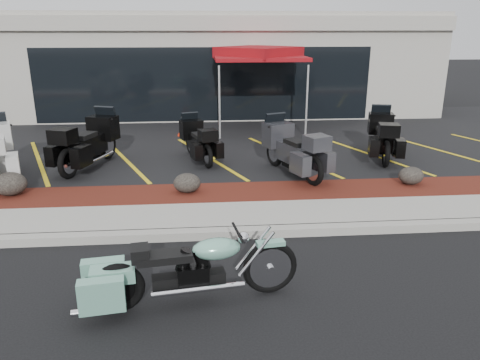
{
  "coord_description": "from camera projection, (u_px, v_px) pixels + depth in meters",
  "views": [
    {
      "loc": [
        -0.18,
        -6.5,
        3.48
      ],
      "look_at": [
        0.47,
        1.2,
        0.94
      ],
      "focal_mm": 35.0,
      "sensor_mm": 36.0,
      "label": 1
    }
  ],
  "objects": [
    {
      "name": "ground",
      "position": [
        216.0,
        262.0,
        7.26
      ],
      "size": [
        90.0,
        90.0,
        0.0
      ],
      "primitive_type": "plane",
      "color": "black",
      "rests_on": "ground"
    },
    {
      "name": "curb",
      "position": [
        214.0,
        233.0,
        8.09
      ],
      "size": [
        24.0,
        0.25,
        0.15
      ],
      "primitive_type": "cube",
      "color": "gray",
      "rests_on": "ground"
    },
    {
      "name": "sidewalk",
      "position": [
        213.0,
        218.0,
        8.75
      ],
      "size": [
        24.0,
        1.2,
        0.15
      ],
      "primitive_type": "cube",
      "color": "gray",
      "rests_on": "ground"
    },
    {
      "name": "mulch_bed",
      "position": [
        211.0,
        196.0,
        9.88
      ],
      "size": [
        24.0,
        1.2,
        0.16
      ],
      "primitive_type": "cube",
      "color": "#3B110D",
      "rests_on": "ground"
    },
    {
      "name": "upper_lot",
      "position": [
        207.0,
        138.0,
        15.0
      ],
      "size": [
        26.0,
        9.6,
        0.15
      ],
      "primitive_type": "cube",
      "color": "black",
      "rests_on": "ground"
    },
    {
      "name": "dealership_building",
      "position": [
        203.0,
        62.0,
        20.33
      ],
      "size": [
        18.0,
        8.16,
        4.0
      ],
      "color": "#9F9C90",
      "rests_on": "ground"
    },
    {
      "name": "boulder_left",
      "position": [
        10.0,
        184.0,
        9.61
      ],
      "size": [
        0.69,
        0.57,
        0.49
      ],
      "primitive_type": "ellipsoid",
      "color": "black",
      "rests_on": "mulch_bed"
    },
    {
      "name": "boulder_mid",
      "position": [
        187.0,
        183.0,
        9.8
      ],
      "size": [
        0.57,
        0.48,
        0.4
      ],
      "primitive_type": "ellipsoid",
      "color": "black",
      "rests_on": "mulch_bed"
    },
    {
      "name": "boulder_right",
      "position": [
        411.0,
        176.0,
        10.3
      ],
      "size": [
        0.55,
        0.46,
        0.39
      ],
      "primitive_type": "ellipsoid",
      "color": "black",
      "rests_on": "mulch_bed"
    },
    {
      "name": "hero_cruiser",
      "position": [
        270.0,
        260.0,
        6.27
      ],
      "size": [
        2.91,
        1.1,
        1.0
      ],
      "primitive_type": null,
      "rotation": [
        0.0,
        0.0,
        0.14
      ],
      "color": "#6FAD96",
      "rests_on": "ground"
    },
    {
      "name": "touring_black_front",
      "position": [
        107.0,
        133.0,
        12.16
      ],
      "size": [
        1.68,
        2.57,
        1.4
      ],
      "primitive_type": null,
      "rotation": [
        0.0,
        0.0,
        1.23
      ],
      "color": "black",
      "rests_on": "upper_lot"
    },
    {
      "name": "touring_black_mid",
      "position": [
        190.0,
        133.0,
        12.67
      ],
      "size": [
        1.33,
        2.13,
        1.16
      ],
      "primitive_type": null,
      "rotation": [
        0.0,
        0.0,
        1.88
      ],
      "color": "black",
      "rests_on": "upper_lot"
    },
    {
      "name": "touring_grey",
      "position": [
        275.0,
        140.0,
        11.53
      ],
      "size": [
        1.66,
        2.47,
        1.34
      ],
      "primitive_type": null,
      "rotation": [
        0.0,
        0.0,
        1.94
      ],
      "color": "#2E2F33",
      "rests_on": "upper_lot"
    },
    {
      "name": "touring_black_rear",
      "position": [
        379.0,
        128.0,
        12.97
      ],
      "size": [
        1.39,
        2.39,
        1.31
      ],
      "primitive_type": null,
      "rotation": [
        0.0,
        0.0,
        1.32
      ],
      "color": "black",
      "rests_on": "upper_lot"
    },
    {
      "name": "traffic_cone",
      "position": [
        183.0,
        129.0,
        15.0
      ],
      "size": [
        0.37,
        0.37,
        0.4
      ],
      "primitive_type": "cone",
      "rotation": [
        0.0,
        0.0,
        -0.23
      ],
      "color": "red",
      "rests_on": "upper_lot"
    },
    {
      "name": "popup_canopy",
      "position": [
        259.0,
        55.0,
        15.26
      ],
      "size": [
        3.23,
        3.23,
        2.71
      ],
      "rotation": [
        0.0,
        0.0,
        -0.12
      ],
      "color": "silver",
      "rests_on": "upper_lot"
    }
  ]
}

